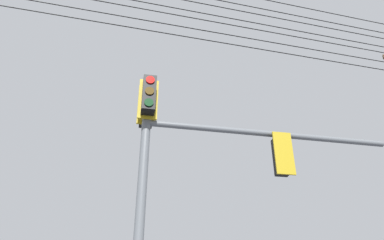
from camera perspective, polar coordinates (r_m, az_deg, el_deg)
signal_mast_assembly at (r=8.44m, az=-0.51°, el=-5.98°), size 4.21×4.94×6.73m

